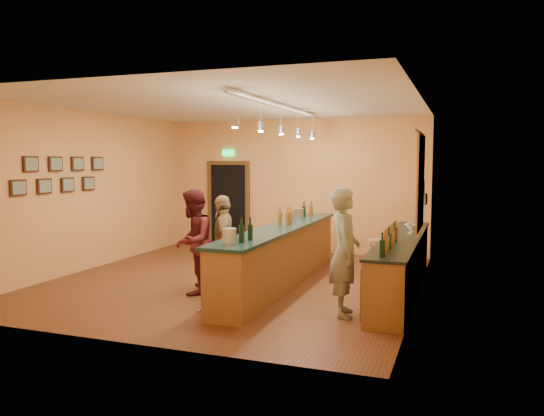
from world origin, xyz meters
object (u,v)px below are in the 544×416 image
(tasting_bar, at_px, (281,251))
(customer_a, at_px, (193,242))
(bartender, at_px, (345,252))
(bar_stool, at_px, (377,247))
(back_counter, at_px, (401,264))
(customer_b, at_px, (223,243))

(tasting_bar, distance_m, customer_a, 1.61)
(tasting_bar, relative_size, bartender, 2.78)
(bartender, xyz_separation_m, bar_stool, (0.10, 2.41, -0.30))
(back_counter, distance_m, bartender, 1.80)
(tasting_bar, bearing_deg, bar_stool, 31.71)
(tasting_bar, xyz_separation_m, customer_b, (-0.78, -0.75, 0.21))
(back_counter, bearing_deg, customer_a, -159.20)
(customer_b, xyz_separation_m, bar_stool, (2.33, 1.71, -0.20))
(tasting_bar, xyz_separation_m, bar_stool, (1.55, 0.96, 0.01))
(customer_a, bearing_deg, bartender, 69.18)
(bartender, height_order, customer_a, bartender)
(customer_a, distance_m, customer_b, 0.51)
(customer_b, bearing_deg, tasting_bar, 111.95)
(back_counter, bearing_deg, bartender, -110.97)
(tasting_bar, height_order, bar_stool, tasting_bar)
(tasting_bar, relative_size, customer_b, 3.12)
(tasting_bar, bearing_deg, back_counter, 4.99)
(bartender, bearing_deg, customer_a, 67.15)
(customer_a, relative_size, bar_stool, 2.30)
(customer_b, bearing_deg, bartender, 50.49)
(tasting_bar, relative_size, customer_a, 2.92)
(customer_a, bearing_deg, bar_stool, 114.06)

